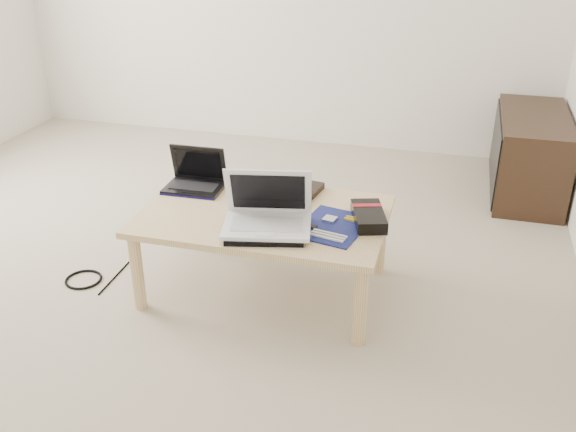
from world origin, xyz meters
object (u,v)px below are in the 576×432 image
(gpu_box, at_px, (369,216))
(white_laptop, at_px, (267,214))
(coffee_table, at_px, (264,223))
(media_cabinet, at_px, (528,154))
(netbook, at_px, (196,180))

(gpu_box, bearing_deg, white_laptop, -156.16)
(coffee_table, relative_size, media_cabinet, 1.22)
(coffee_table, relative_size, gpu_box, 3.89)
(netbook, xyz_separation_m, white_laptop, (0.47, -0.33, 0.03))
(netbook, bearing_deg, media_cabinet, 38.91)
(media_cabinet, xyz_separation_m, gpu_box, (-0.78, -1.48, 0.18))
(coffee_table, relative_size, netbook, 3.90)
(netbook, relative_size, gpu_box, 1.00)
(white_laptop, relative_size, gpu_box, 1.46)
(coffee_table, height_order, media_cabinet, media_cabinet)
(media_cabinet, bearing_deg, coffee_table, -129.42)
(media_cabinet, xyz_separation_m, white_laptop, (-1.18, -1.66, 0.22))
(media_cabinet, bearing_deg, netbook, -141.09)
(media_cabinet, distance_m, white_laptop, 2.05)
(white_laptop, bearing_deg, netbook, 144.97)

